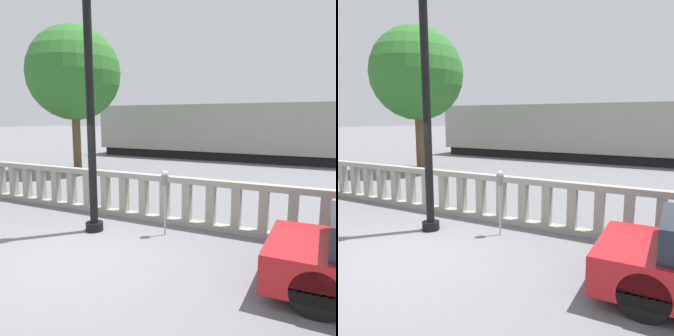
{
  "view_description": "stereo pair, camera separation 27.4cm",
  "coord_description": "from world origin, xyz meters",
  "views": [
    {
      "loc": [
        4.18,
        -4.48,
        2.62
      ],
      "look_at": [
        0.21,
        3.67,
        1.22
      ],
      "focal_mm": 35.0,
      "sensor_mm": 36.0,
      "label": 1
    },
    {
      "loc": [
        4.42,
        -4.36,
        2.62
      ],
      "look_at": [
        0.21,
        3.67,
        1.22
      ],
      "focal_mm": 35.0,
      "sensor_mm": 36.0,
      "label": 2
    }
  ],
  "objects": [
    {
      "name": "lamppost",
      "position": [
        -0.6,
        1.39,
        2.63
      ],
      "size": [
        0.4,
        0.4,
        5.42
      ],
      "color": "black",
      "rests_on": "ground"
    },
    {
      "name": "balustrade",
      "position": [
        -0.0,
        2.67,
        0.6
      ],
      "size": [
        14.08,
        0.24,
        1.2
      ],
      "color": "gray",
      "rests_on": "ground"
    },
    {
      "name": "train_near",
      "position": [
        0.63,
        15.85,
        1.82
      ],
      "size": [
        21.46,
        2.85,
        4.04
      ],
      "color": "black",
      "rests_on": "ground"
    },
    {
      "name": "ground_plane",
      "position": [
        0.0,
        0.0,
        0.0
      ],
      "size": [
        160.0,
        160.0,
        0.0
      ],
      "primitive_type": "plane",
      "color": "slate"
    },
    {
      "name": "parking_meter",
      "position": [
        1.02,
        1.85,
        1.18
      ],
      "size": [
        0.16,
        0.16,
        1.47
      ],
      "color": "#99999E",
      "rests_on": "ground"
    },
    {
      "name": "tree_left",
      "position": [
        -6.86,
        7.99,
        4.69
      ],
      "size": [
        4.42,
        4.42,
        6.92
      ],
      "color": "brown",
      "rests_on": "ground"
    }
  ]
}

